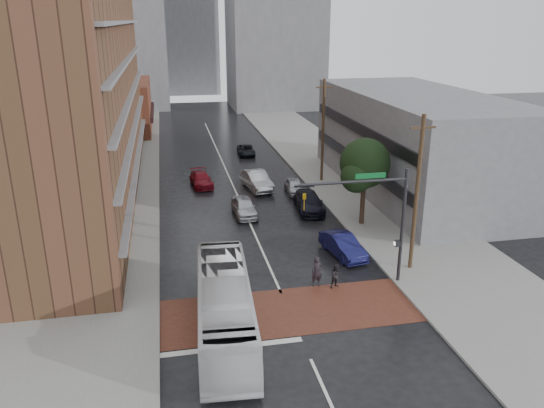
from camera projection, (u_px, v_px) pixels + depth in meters
name	position (u px, v px, depth m)	size (l,w,h in m)	color
ground	(291.00, 316.00, 28.75)	(160.00, 160.00, 0.00)	black
crosswalk	(289.00, 311.00, 29.21)	(14.00, 5.00, 0.02)	brown
sidewalk_west	(110.00, 190.00, 49.71)	(9.00, 90.00, 0.15)	gray
sidewalk_east	(344.00, 176.00, 54.01)	(9.00, 90.00, 0.15)	gray
apartment_block	(61.00, 35.00, 43.73)	(10.00, 44.00, 28.00)	brown
storefront_west	(122.00, 106.00, 75.33)	(8.00, 16.00, 7.00)	brown
building_east	(415.00, 142.00, 48.86)	(11.00, 26.00, 9.00)	gray
distant_tower_west	(112.00, 15.00, 93.05)	(18.00, 16.00, 32.00)	gray
distant_tower_east	(275.00, 2.00, 92.07)	(16.00, 14.00, 36.00)	gray
distant_tower_center	(189.00, 35.00, 112.72)	(12.00, 10.00, 24.00)	gray
street_tree	(365.00, 166.00, 39.92)	(4.20, 4.10, 6.90)	#332319
signal_mast	(380.00, 211.00, 30.60)	(6.50, 0.30, 7.20)	#2D2D33
utility_pole_near	(417.00, 193.00, 32.41)	(1.60, 0.26, 10.00)	#473321
utility_pole_far	(323.00, 130.00, 50.92)	(1.60, 0.26, 10.00)	#473321
transit_bus	(225.00, 307.00, 26.62)	(2.61, 11.16, 3.11)	silver
pedestrian_a	(317.00, 272.00, 31.64)	(0.69, 0.45, 1.90)	black
pedestrian_b	(336.00, 276.00, 31.55)	(0.73, 0.57, 1.50)	black
car_travel_a	(244.00, 207.00, 43.21)	(1.74, 4.33, 1.47)	#B6B8BF
car_travel_b	(257.00, 180.00, 49.93)	(1.82, 5.21, 1.72)	#B8BAC0
car_travel_c	(201.00, 179.00, 50.99)	(1.83, 4.49, 1.30)	maroon
suv_travel	(246.00, 150.00, 62.73)	(1.91, 4.14, 1.15)	black
car_parked_near	(343.00, 246.00, 35.84)	(1.56, 4.47, 1.47)	#141549
car_parked_mid	(309.00, 202.00, 44.31)	(2.09, 5.15, 1.49)	black
car_parked_far	(294.00, 186.00, 48.89)	(1.54, 3.83, 1.31)	#A6A7AD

